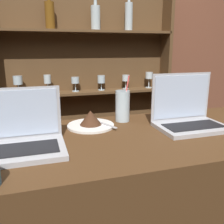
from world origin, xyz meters
name	(u,v)px	position (x,y,z in m)	size (l,w,h in m)	color
back_wall	(77,59)	(0.00, 1.58, 1.35)	(7.00, 0.06, 2.70)	brown
back_shelf	(88,97)	(0.07, 1.50, 1.03)	(1.46, 0.18, 1.97)	brown
laptop_near	(18,137)	(-0.43, 0.30, 1.14)	(0.32, 0.23, 0.22)	#ADADB2
laptop_far	(188,115)	(0.31, 0.35, 1.15)	(0.31, 0.21, 0.24)	#ADADB2
cake_plate	(91,121)	(-0.12, 0.48, 1.12)	(0.22, 0.22, 0.08)	white
water_glass	(123,106)	(0.05, 0.53, 1.17)	(0.07, 0.07, 0.23)	silver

